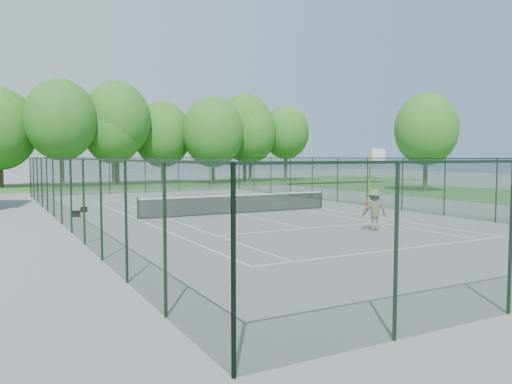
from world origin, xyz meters
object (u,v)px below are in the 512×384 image
basketball_goal (375,164)px  sports_bag_a (76,214)px  tennis_net (238,203)px  tennis_player (374,210)px

basketball_goal → sports_bag_a: size_ratio=9.03×
basketball_goal → tennis_net: bearing=-162.3°
tennis_net → basketball_goal: basketball_goal is taller
basketball_goal → tennis_player: (-11.19, -12.54, -1.70)m
tennis_net → tennis_player: tennis_player is taller
basketball_goal → tennis_player: size_ratio=2.10×
basketball_goal → tennis_player: bearing=-131.7°
tennis_net → tennis_player: (2.21, -8.28, 0.29)m
tennis_net → sports_bag_a: (-7.99, 2.67, -0.41)m
sports_bag_a → basketball_goal: bearing=8.6°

